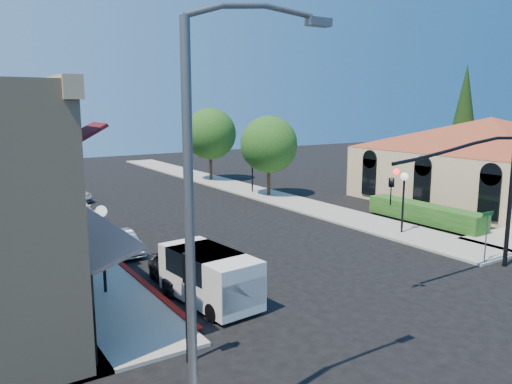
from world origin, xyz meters
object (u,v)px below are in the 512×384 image
parked_car_d (76,194)px  parked_car_b (122,243)px  signal_mast_arm (484,183)px  secondary_signal (188,287)px  parked_car_c (76,209)px  cobra_streetlight (205,211)px  parked_car_a (173,269)px  street_name_sign (487,229)px  white_van (210,274)px  lamppost_right_near (404,187)px  lamppost_left_far (37,180)px  lamppost_right_far (252,161)px  conifer_far (464,115)px  street_tree_b (210,134)px  street_tree_a (269,145)px  lamppost_left_near (102,227)px

parked_car_d → parked_car_b: bearing=-93.4°
signal_mast_arm → secondary_signal: size_ratio=2.41×
signal_mast_arm → parked_car_b: size_ratio=2.32×
parked_car_b → parked_car_c: (0.00, 9.33, 0.04)m
cobra_streetlight → parked_car_a: 11.27m
street_name_sign → parked_car_b: size_ratio=0.73×
cobra_streetlight → white_van: size_ratio=2.03×
signal_mast_arm → lamppost_right_near: 7.15m
lamppost_left_far → lamppost_right_far: size_ratio=1.00×
conifer_far → street_tree_b: 23.83m
lamppost_right_near → secondary_signal: bearing=-158.2°
street_tree_a → signal_mast_arm: (-2.94, -20.50, -0.11)m
lamppost_right_near → street_tree_a: bearing=88.8°
secondary_signal → white_van: 4.63m
street_tree_b → street_tree_a: bearing=-90.0°
secondary_signal → street_name_sign: size_ratio=1.33×
secondary_signal → street_name_sign: (15.50, 0.79, -0.62)m
signal_mast_arm → cobra_streetlight: cobra_streetlight is taller
street_tree_b → white_van: (-14.21, -26.94, -3.41)m
cobra_streetlight → white_van: cobra_streetlight is taller
secondary_signal → lamppost_left_near: bearing=94.3°
lamppost_left_near → parked_car_a: 3.46m
street_tree_a → lamppost_right_near: (-0.30, -14.00, -1.46)m
conifer_far → parked_car_b: 35.05m
lamppost_right_far → secondary_signal: bearing=-126.1°
street_tree_b → parked_car_a: size_ratio=1.93×
cobra_streetlight → lamppost_right_near: cobra_streetlight is taller
cobra_streetlight → parked_car_c: 24.95m
lamppost_right_far → lamppost_left_far: bearing=-173.3°
secondary_signal → white_van: (2.59, 3.65, -1.18)m
secondary_signal → lamppost_right_near: bearing=21.8°
secondary_signal → parked_car_b: bearing=81.2°
street_tree_b → cobra_streetlight: size_ratio=0.75×
street_tree_b → lamppost_right_near: 24.07m
white_van → parked_car_c: 17.30m
street_name_sign → parked_car_a: 14.41m
conifer_far → parked_car_b: (-34.20, -5.00, -5.79)m
cobra_streetlight → lamppost_left_near: cobra_streetlight is taller
signal_mast_arm → lamppost_right_near: size_ratio=2.24×
conifer_far → parked_car_d: 34.88m
conifer_far → street_tree_b: (-19.20, 14.00, -1.82)m
lamppost_left_far → parked_car_b: (2.30, -9.00, -2.17)m
conifer_far → lamppost_right_near: size_ratio=3.08×
lamppost_left_far → lamppost_right_near: (17.00, -14.00, 0.00)m
lamppost_left_far → parked_car_d: lamppost_left_far is taller
lamppost_right_near → parked_car_c: lamppost_right_near is taller
street_tree_b → street_name_sign: size_ratio=2.81×
signal_mast_arm → parked_car_a: 13.63m
parked_car_a → lamppost_right_far: bearing=56.2°
signal_mast_arm → lamppost_right_far: signal_mast_arm is taller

